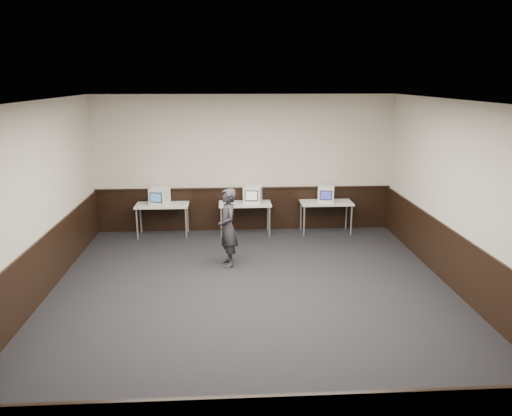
{
  "coord_description": "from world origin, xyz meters",
  "views": [
    {
      "loc": [
        -0.41,
        -7.57,
        3.55
      ],
      "look_at": [
        0.14,
        1.6,
        1.15
      ],
      "focal_mm": 35.0,
      "sensor_mm": 36.0,
      "label": 1
    }
  ],
  "objects_px": {
    "emac_right": "(326,194)",
    "person": "(228,228)",
    "desk_center": "(245,206)",
    "emac_center": "(253,194)",
    "desk_left": "(162,207)",
    "emac_left": "(160,196)",
    "desk_right": "(326,205)"
  },
  "relations": [
    {
      "from": "emac_center",
      "to": "person",
      "type": "height_order",
      "value": "person"
    },
    {
      "from": "desk_center",
      "to": "emac_left",
      "type": "bearing_deg",
      "value": -179.38
    },
    {
      "from": "person",
      "to": "desk_left",
      "type": "bearing_deg",
      "value": -156.22
    },
    {
      "from": "emac_center",
      "to": "desk_left",
      "type": "bearing_deg",
      "value": -169.32
    },
    {
      "from": "desk_left",
      "to": "emac_left",
      "type": "bearing_deg",
      "value": -155.64
    },
    {
      "from": "emac_center",
      "to": "emac_right",
      "type": "height_order",
      "value": "emac_center"
    },
    {
      "from": "emac_left",
      "to": "person",
      "type": "bearing_deg",
      "value": -35.64
    },
    {
      "from": "desk_center",
      "to": "emac_right",
      "type": "xyz_separation_m",
      "value": [
        1.89,
        -0.01,
        0.26
      ]
    },
    {
      "from": "emac_center",
      "to": "emac_left",
      "type": "bearing_deg",
      "value": -168.75
    },
    {
      "from": "desk_center",
      "to": "desk_right",
      "type": "relative_size",
      "value": 1.0
    },
    {
      "from": "emac_center",
      "to": "person",
      "type": "distance_m",
      "value": 2.08
    },
    {
      "from": "emac_right",
      "to": "desk_right",
      "type": "bearing_deg",
      "value": 44.72
    },
    {
      "from": "emac_center",
      "to": "emac_right",
      "type": "bearing_deg",
      "value": 10.49
    },
    {
      "from": "emac_right",
      "to": "person",
      "type": "xyz_separation_m",
      "value": [
        -2.29,
        -1.98,
        -0.17
      ]
    },
    {
      "from": "emac_left",
      "to": "desk_center",
      "type": "bearing_deg",
      "value": 16.91
    },
    {
      "from": "emac_center",
      "to": "person",
      "type": "xyz_separation_m",
      "value": [
        -0.59,
        -1.99,
        -0.19
      ]
    },
    {
      "from": "emac_center",
      "to": "emac_right",
      "type": "distance_m",
      "value": 1.71
    },
    {
      "from": "desk_center",
      "to": "emac_center",
      "type": "bearing_deg",
      "value": -0.47
    },
    {
      "from": "desk_right",
      "to": "desk_left",
      "type": "bearing_deg",
      "value": 180.0
    },
    {
      "from": "emac_center",
      "to": "desk_right",
      "type": "bearing_deg",
      "value": 10.77
    },
    {
      "from": "desk_left",
      "to": "emac_right",
      "type": "height_order",
      "value": "emac_right"
    },
    {
      "from": "emac_left",
      "to": "desk_right",
      "type": "bearing_deg",
      "value": 16.61
    },
    {
      "from": "emac_right",
      "to": "person",
      "type": "bearing_deg",
      "value": -126.34
    },
    {
      "from": "emac_center",
      "to": "person",
      "type": "relative_size",
      "value": 0.32
    },
    {
      "from": "desk_right",
      "to": "emac_left",
      "type": "xyz_separation_m",
      "value": [
        -3.85,
        -0.02,
        0.26
      ]
    },
    {
      "from": "emac_right",
      "to": "emac_left",
      "type": "bearing_deg",
      "value": -166.95
    },
    {
      "from": "desk_left",
      "to": "emac_left",
      "type": "relative_size",
      "value": 2.44
    },
    {
      "from": "person",
      "to": "emac_left",
      "type": "bearing_deg",
      "value": -155.07
    },
    {
      "from": "desk_left",
      "to": "emac_right",
      "type": "relative_size",
      "value": 2.6
    },
    {
      "from": "desk_left",
      "to": "emac_right",
      "type": "bearing_deg",
      "value": -0.13
    },
    {
      "from": "desk_right",
      "to": "person",
      "type": "distance_m",
      "value": 3.05
    },
    {
      "from": "desk_center",
      "to": "emac_center",
      "type": "height_order",
      "value": "emac_center"
    }
  ]
}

